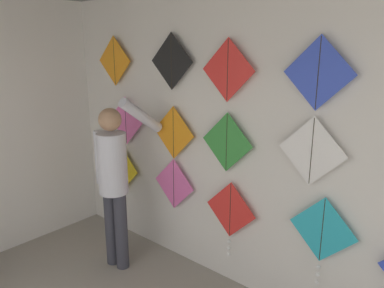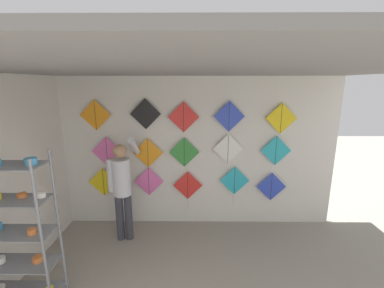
{
  "view_description": "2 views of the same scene",
  "coord_description": "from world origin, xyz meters",
  "px_view_note": "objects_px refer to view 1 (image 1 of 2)",
  "views": [
    {
      "loc": [
        1.83,
        0.77,
        2.31
      ],
      "look_at": [
        -0.29,
        3.22,
        1.44
      ],
      "focal_mm": 35.0,
      "sensor_mm": 36.0,
      "label": 1
    },
    {
      "loc": [
        0.11,
        -1.07,
        2.67
      ],
      "look_at": [
        0.07,
        3.22,
        1.65
      ],
      "focal_mm": 24.0,
      "sensor_mm": 36.0,
      "label": 2
    }
  ],
  "objects_px": {
    "kite_3": "(322,234)",
    "kite_12": "(228,70)",
    "kite_1": "(174,184)",
    "kite_8": "(312,151)",
    "kite_11": "(171,61)",
    "kite_13": "(318,73)",
    "kite_2": "(230,214)",
    "kite_5": "(126,121)",
    "kite_7": "(227,142)",
    "kite_10": "(114,61)",
    "kite_0": "(122,168)",
    "kite_6": "(174,133)",
    "shopkeeper": "(114,174)"
  },
  "relations": [
    {
      "from": "kite_3",
      "to": "kite_12",
      "type": "xyz_separation_m",
      "value": [
        -0.95,
        0.0,
        1.24
      ]
    },
    {
      "from": "kite_1",
      "to": "kite_8",
      "type": "xyz_separation_m",
      "value": [
        1.48,
        0.0,
        0.64
      ]
    },
    {
      "from": "kite_3",
      "to": "kite_11",
      "type": "bearing_deg",
      "value": 179.97
    },
    {
      "from": "kite_1",
      "to": "kite_8",
      "type": "relative_size",
      "value": 1.0
    },
    {
      "from": "kite_11",
      "to": "kite_13",
      "type": "distance_m",
      "value": 1.49
    },
    {
      "from": "kite_2",
      "to": "kite_5",
      "type": "bearing_deg",
      "value": 179.96
    },
    {
      "from": "kite_1",
      "to": "kite_7",
      "type": "bearing_deg",
      "value": 0.0
    },
    {
      "from": "kite_10",
      "to": "kite_8",
      "type": "bearing_deg",
      "value": 0.0
    },
    {
      "from": "kite_7",
      "to": "kite_13",
      "type": "relative_size",
      "value": 1.0
    },
    {
      "from": "kite_3",
      "to": "kite_11",
      "type": "xyz_separation_m",
      "value": [
        -1.63,
        0.0,
        1.29
      ]
    },
    {
      "from": "kite_7",
      "to": "kite_11",
      "type": "height_order",
      "value": "kite_11"
    },
    {
      "from": "kite_2",
      "to": "kite_1",
      "type": "bearing_deg",
      "value": 179.92
    },
    {
      "from": "kite_3",
      "to": "kite_5",
      "type": "height_order",
      "value": "kite_5"
    },
    {
      "from": "kite_0",
      "to": "kite_1",
      "type": "height_order",
      "value": "kite_1"
    },
    {
      "from": "kite_5",
      "to": "kite_12",
      "type": "bearing_deg",
      "value": 0.0
    },
    {
      "from": "kite_10",
      "to": "kite_2",
      "type": "bearing_deg",
      "value": -0.03
    },
    {
      "from": "kite_2",
      "to": "kite_6",
      "type": "distance_m",
      "value": 0.99
    },
    {
      "from": "kite_5",
      "to": "kite_10",
      "type": "bearing_deg",
      "value": 180.0
    },
    {
      "from": "kite_1",
      "to": "kite_6",
      "type": "bearing_deg",
      "value": 0.0
    },
    {
      "from": "kite_10",
      "to": "kite_12",
      "type": "distance_m",
      "value": 1.57
    },
    {
      "from": "kite_6",
      "to": "kite_13",
      "type": "bearing_deg",
      "value": 0.0
    },
    {
      "from": "kite_8",
      "to": "kite_11",
      "type": "relative_size",
      "value": 1.0
    },
    {
      "from": "kite_12",
      "to": "kite_13",
      "type": "distance_m",
      "value": 0.81
    },
    {
      "from": "kite_0",
      "to": "kite_5",
      "type": "height_order",
      "value": "kite_5"
    },
    {
      "from": "kite_3",
      "to": "kite_10",
      "type": "distance_m",
      "value": 2.83
    },
    {
      "from": "kite_8",
      "to": "kite_2",
      "type": "bearing_deg",
      "value": -179.92
    },
    {
      "from": "kite_2",
      "to": "kite_13",
      "type": "xyz_separation_m",
      "value": [
        0.74,
        0.0,
        1.35
      ]
    },
    {
      "from": "kite_1",
      "to": "kite_5",
      "type": "xyz_separation_m",
      "value": [
        -0.75,
        0.0,
        0.59
      ]
    },
    {
      "from": "kite_10",
      "to": "kite_13",
      "type": "distance_m",
      "value": 2.38
    },
    {
      "from": "kite_13",
      "to": "kite_1",
      "type": "bearing_deg",
      "value": 180.0
    },
    {
      "from": "shopkeeper",
      "to": "kite_7",
      "type": "height_order",
      "value": "shopkeeper"
    },
    {
      "from": "kite_5",
      "to": "kite_12",
      "type": "distance_m",
      "value": 1.55
    },
    {
      "from": "kite_2",
      "to": "kite_13",
      "type": "distance_m",
      "value": 1.54
    },
    {
      "from": "kite_13",
      "to": "kite_6",
      "type": "bearing_deg",
      "value": 180.0
    },
    {
      "from": "kite_8",
      "to": "kite_12",
      "type": "distance_m",
      "value": 1.0
    },
    {
      "from": "kite_0",
      "to": "kite_8",
      "type": "distance_m",
      "value": 2.43
    },
    {
      "from": "kite_12",
      "to": "kite_13",
      "type": "bearing_deg",
      "value": 0.0
    },
    {
      "from": "kite_5",
      "to": "kite_12",
      "type": "height_order",
      "value": "kite_12"
    },
    {
      "from": "kite_2",
      "to": "kite_5",
      "type": "height_order",
      "value": "kite_5"
    },
    {
      "from": "kite_13",
      "to": "kite_12",
      "type": "bearing_deg",
      "value": 180.0
    },
    {
      "from": "kite_2",
      "to": "kite_13",
      "type": "height_order",
      "value": "kite_13"
    },
    {
      "from": "kite_0",
      "to": "kite_1",
      "type": "distance_m",
      "value": 0.86
    },
    {
      "from": "kite_5",
      "to": "kite_6",
      "type": "height_order",
      "value": "kite_5"
    },
    {
      "from": "kite_3",
      "to": "kite_6",
      "type": "xyz_separation_m",
      "value": [
        -1.61,
        0.0,
        0.58
      ]
    },
    {
      "from": "kite_12",
      "to": "kite_7",
      "type": "bearing_deg",
      "value": 0.0
    },
    {
      "from": "kite_0",
      "to": "kite_3",
      "type": "relative_size",
      "value": 0.73
    },
    {
      "from": "kite_11",
      "to": "kite_2",
      "type": "bearing_deg",
      "value": -0.08
    },
    {
      "from": "shopkeeper",
      "to": "kite_13",
      "type": "relative_size",
      "value": 3.29
    },
    {
      "from": "kite_6",
      "to": "kite_7",
      "type": "relative_size",
      "value": 1.0
    },
    {
      "from": "shopkeeper",
      "to": "kite_1",
      "type": "bearing_deg",
      "value": 48.73
    }
  ]
}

